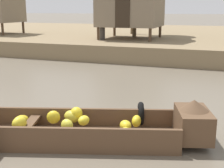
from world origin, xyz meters
TOP-DOWN VIEW (x-y plane):
  - ground_plane at (0.00, 10.00)m, footprint 300.00×300.00m
  - riverbank_strip at (0.00, 22.50)m, footprint 160.00×20.00m
  - banana_boat at (1.41, 4.18)m, footprint 5.26×2.59m
  - stilt_house_mid_left at (-1.01, 16.54)m, footprint 4.04×3.64m
  - vendor_person at (-2.26, 15.24)m, footprint 0.44×0.44m

SIDE VIEW (x-z plane):
  - ground_plane at x=0.00m, z-range 0.00..0.00m
  - banana_boat at x=1.41m, z-range -0.13..0.73m
  - riverbank_strip at x=0.00m, z-range 0.00..0.83m
  - vendor_person at x=-2.26m, z-range 0.92..2.58m
  - stilt_house_mid_left at x=-1.01m, z-range 0.82..4.81m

